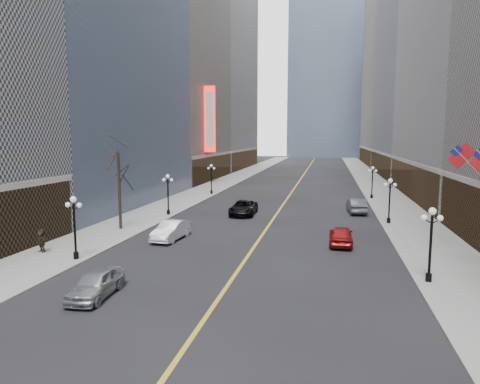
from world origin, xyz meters
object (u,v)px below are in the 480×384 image
at_px(car_nb_near, 96,283).
at_px(car_nb_mid, 171,230).
at_px(car_nb_far, 243,208).
at_px(streetlamp_west_1, 74,221).
at_px(streetlamp_west_3, 211,176).
at_px(car_sb_mid, 341,235).
at_px(streetlamp_east_3, 372,179).
at_px(streetlamp_west_2, 168,190).
at_px(streetlamp_east_2, 390,196).
at_px(car_sb_far, 356,206).
at_px(streetlamp_east_1, 431,237).

distance_m(car_nb_near, car_nb_mid, 13.44).
distance_m(car_nb_mid, car_nb_far, 13.39).
bearing_deg(streetlamp_west_1, streetlamp_west_3, 90.00).
bearing_deg(car_sb_mid, streetlamp_west_3, -55.27).
relative_size(streetlamp_east_3, car_nb_far, 0.78).
bearing_deg(car_sb_mid, streetlamp_west_2, -26.27).
relative_size(streetlamp_west_2, car_nb_mid, 0.92).
relative_size(streetlamp_west_3, car_nb_mid, 0.92).
bearing_deg(streetlamp_east_2, car_nb_far, 171.62).
distance_m(streetlamp_east_3, car_sb_far, 12.33).
relative_size(car_nb_mid, car_sb_mid, 1.06).
bearing_deg(streetlamp_west_2, car_sb_mid, -26.76).
bearing_deg(car_nb_near, streetlamp_west_3, 93.74).
relative_size(streetlamp_east_3, car_nb_mid, 0.92).
xyz_separation_m(streetlamp_east_3, streetlamp_west_1, (-23.60, -36.00, 0.00)).
bearing_deg(streetlamp_west_3, streetlamp_east_2, -37.33).
relative_size(streetlamp_east_3, streetlamp_west_1, 1.00).
xyz_separation_m(car_nb_near, car_nb_mid, (-0.71, 13.42, 0.04)).
xyz_separation_m(streetlamp_east_2, car_nb_far, (-15.45, 2.28, -2.09)).
height_order(streetlamp_west_2, car_nb_near, streetlamp_west_2).
bearing_deg(car_sb_far, streetlamp_east_3, -108.16).
relative_size(streetlamp_west_2, car_nb_near, 1.00).
relative_size(streetlamp_east_1, car_sb_far, 0.87).
bearing_deg(streetlamp_east_1, car_sb_far, 96.61).
xyz_separation_m(streetlamp_west_1, car_sb_mid, (18.65, 8.60, -2.11)).
relative_size(car_nb_mid, car_nb_far, 0.84).
relative_size(streetlamp_west_1, car_sb_far, 0.87).
distance_m(streetlamp_east_3, streetlamp_west_1, 43.05).
bearing_deg(streetlamp_east_1, car_nb_mid, 158.88).
xyz_separation_m(car_sb_mid, car_sb_far, (2.15, 15.58, 0.06)).
distance_m(streetlamp_east_1, car_nb_near, 19.58).
distance_m(streetlamp_east_1, streetlamp_west_1, 23.60).
xyz_separation_m(streetlamp_east_2, car_sb_far, (-2.80, 6.17, -2.05)).
distance_m(streetlamp_east_2, streetlamp_west_1, 29.68).
bearing_deg(car_nb_far, streetlamp_east_3, 43.77).
relative_size(car_nb_far, car_sb_mid, 1.25).
height_order(streetlamp_west_2, car_nb_far, streetlamp_west_2).
height_order(streetlamp_west_3, car_nb_far, streetlamp_west_3).
xyz_separation_m(streetlamp_west_2, car_nb_near, (5.08, -23.99, -2.13)).
relative_size(streetlamp_west_1, car_sb_mid, 0.97).
bearing_deg(streetlamp_east_3, car_sb_mid, -100.24).
height_order(streetlamp_east_1, streetlamp_east_3, same).
height_order(streetlamp_east_2, car_sb_far, streetlamp_east_2).
bearing_deg(streetlamp_west_1, streetlamp_west_2, 90.00).
bearing_deg(car_nb_mid, car_sb_mid, 9.57).
xyz_separation_m(streetlamp_west_1, car_nb_far, (8.15, 20.28, -2.09)).
distance_m(streetlamp_east_2, car_nb_mid, 22.05).
height_order(streetlamp_east_2, streetlamp_west_2, same).
bearing_deg(streetlamp_east_3, streetlamp_east_2, -90.00).
relative_size(streetlamp_east_1, streetlamp_east_3, 1.00).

